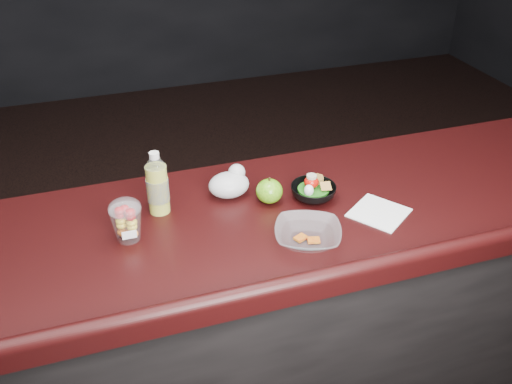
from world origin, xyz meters
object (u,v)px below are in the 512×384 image
at_px(fruit_cup, 126,220).
at_px(takeout_bowl, 308,235).
at_px(lemonade_bottle, 158,187).
at_px(snack_bowl, 313,191).
at_px(green_apple, 269,191).

distance_m(fruit_cup, takeout_bowl, 0.53).
height_order(lemonade_bottle, snack_bowl, lemonade_bottle).
height_order(snack_bowl, takeout_bowl, snack_bowl).
bearing_deg(green_apple, lemonade_bottle, 170.59).
height_order(green_apple, takeout_bowl, green_apple).
height_order(fruit_cup, takeout_bowl, fruit_cup).
height_order(fruit_cup, snack_bowl, fruit_cup).
relative_size(lemonade_bottle, fruit_cup, 1.55).
bearing_deg(lemonade_bottle, snack_bowl, -9.48).
xyz_separation_m(fruit_cup, green_apple, (0.46, 0.06, -0.03)).
bearing_deg(takeout_bowl, fruit_cup, 160.34).
distance_m(lemonade_bottle, takeout_bowl, 0.49).
bearing_deg(lemonade_bottle, takeout_bowl, -37.56).
xyz_separation_m(fruit_cup, takeout_bowl, (0.50, -0.18, -0.05)).
bearing_deg(takeout_bowl, green_apple, 98.62).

